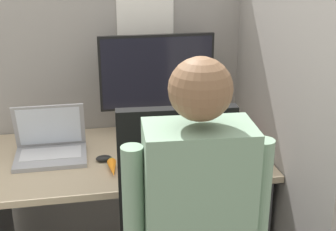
# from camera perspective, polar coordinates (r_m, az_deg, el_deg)

# --- Properties ---
(cubicle_panel_back) EXTENTS (1.81, 0.05, 1.59)m
(cubicle_panel_back) POSITION_cam_1_polar(r_m,az_deg,el_deg) (2.56, -6.12, 0.78)
(cubicle_panel_back) COLOR gray
(cubicle_panel_back) RESTS_ON ground
(cubicle_panel_right) EXTENTS (0.04, 1.35, 1.59)m
(cubicle_panel_right) POSITION_cam_1_polar(r_m,az_deg,el_deg) (2.30, 11.95, -2.00)
(cubicle_panel_right) COLOR gray
(cubicle_panel_right) RESTS_ON ground
(desk) EXTENTS (1.31, 0.71, 0.71)m
(desk) POSITION_cam_1_polar(r_m,az_deg,el_deg) (2.33, -5.11, -8.68)
(desk) COLOR tan
(desk) RESTS_ON ground
(paper_box) EXTENTS (0.34, 0.26, 0.07)m
(paper_box) POSITION_cam_1_polar(r_m,az_deg,el_deg) (2.43, -1.28, -1.65)
(paper_box) COLOR white
(paper_box) RESTS_ON desk
(monitor) EXTENTS (0.57, 0.24, 0.46)m
(monitor) POSITION_cam_1_polar(r_m,az_deg,el_deg) (2.34, -1.35, 4.61)
(monitor) COLOR black
(monitor) RESTS_ON paper_box
(laptop) EXTENTS (0.33, 0.25, 0.25)m
(laptop) POSITION_cam_1_polar(r_m,az_deg,el_deg) (2.26, -14.13, -3.77)
(laptop) COLOR #99999E
(laptop) RESTS_ON desk
(mouse) EXTENTS (0.07, 0.05, 0.03)m
(mouse) POSITION_cam_1_polar(r_m,az_deg,el_deg) (2.18, -7.83, -5.20)
(mouse) COLOR black
(mouse) RESTS_ON desk
(stapler) EXTENTS (0.05, 0.14, 0.05)m
(stapler) POSITION_cam_1_polar(r_m,az_deg,el_deg) (2.34, 9.28, -3.19)
(stapler) COLOR #A31919
(stapler) RESTS_ON desk
(carrot_toy) EXTENTS (0.04, 0.16, 0.04)m
(carrot_toy) POSITION_cam_1_polar(r_m,az_deg,el_deg) (2.07, -6.76, -6.41)
(carrot_toy) COLOR orange
(carrot_toy) RESTS_ON desk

